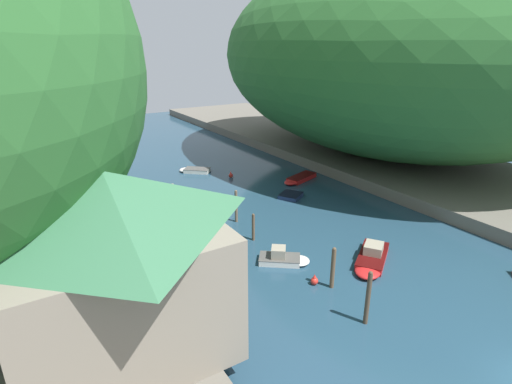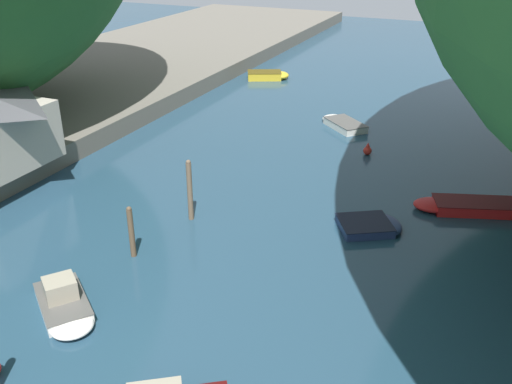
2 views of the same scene
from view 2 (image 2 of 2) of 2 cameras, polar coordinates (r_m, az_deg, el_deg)
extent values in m
plane|color=#234256|center=(32.02, 2.65, -0.39)|extent=(130.00, 130.00, 0.00)
cube|color=navy|center=(28.98, 10.81, -3.35)|extent=(3.24, 3.15, 0.43)
ellipsoid|color=navy|center=(29.37, 13.10, -3.17)|extent=(2.13, 2.41, 0.43)
cube|color=black|center=(28.87, 10.85, -2.95)|extent=(3.30, 3.21, 0.03)
cube|color=red|center=(32.39, 21.28, -1.38)|extent=(4.78, 3.06, 0.55)
ellipsoid|color=red|center=(31.82, 17.43, -1.25)|extent=(2.64, 2.26, 0.55)
cube|color=#450A0A|center=(32.27, 21.36, -0.92)|extent=(4.88, 3.13, 0.03)
cube|color=silver|center=(24.32, -18.72, -10.51)|extent=(3.56, 3.29, 0.47)
ellipsoid|color=silver|center=(23.04, -17.93, -12.64)|extent=(2.25, 2.25, 0.47)
cube|color=#504E4A|center=(24.18, -18.81, -10.03)|extent=(3.63, 3.36, 0.03)
cube|color=#9E937F|center=(24.04, -18.99, -9.12)|extent=(1.61, 1.62, 0.84)
cube|color=gold|center=(56.31, 0.84, 11.58)|extent=(3.65, 3.05, 0.70)
ellipsoid|color=gold|center=(56.39, 2.48, 11.58)|extent=(2.19, 2.29, 0.70)
cube|color=#4C3E0E|center=(56.22, 0.84, 11.94)|extent=(3.73, 3.11, 0.03)
cube|color=silver|center=(42.97, 8.92, 6.62)|extent=(3.67, 3.57, 0.50)
ellipsoid|color=silver|center=(44.29, 7.78, 7.27)|extent=(2.39, 2.39, 0.50)
cube|color=#504E4A|center=(42.89, 8.94, 6.96)|extent=(3.75, 3.64, 0.03)
cylinder|color=brown|center=(26.46, -12.34, -4.06)|extent=(0.26, 0.26, 2.38)
sphere|color=brown|center=(25.88, -12.60, -1.67)|extent=(0.23, 0.23, 0.23)
cylinder|color=brown|center=(29.06, -6.63, 0.03)|extent=(0.27, 0.27, 3.13)
sphere|color=brown|center=(28.40, -6.79, 2.98)|extent=(0.25, 0.25, 0.25)
sphere|color=red|center=(38.26, 11.09, 4.08)|extent=(0.56, 0.56, 0.56)
cone|color=red|center=(38.11, 11.14, 4.67)|extent=(0.28, 0.28, 0.28)
camera|label=1|loc=(32.22, -84.71, 7.02)|focal=28.00mm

